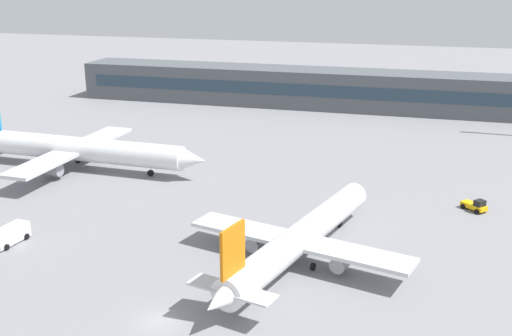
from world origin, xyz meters
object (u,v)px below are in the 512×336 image
object	(u,v)px
airplane_mid	(80,149)
baggage_tug_yellow	(475,205)
airplane_near	(303,236)
service_van_white	(9,235)

from	to	relation	value
airplane_mid	baggage_tug_yellow	world-z (taller)	airplane_mid
baggage_tug_yellow	airplane_mid	bearing A→B (deg)	177.77
airplane_near	airplane_mid	xyz separation A→B (m)	(-42.65, 23.85, 0.51)
airplane_near	airplane_mid	world-z (taller)	airplane_mid
airplane_near	service_van_white	distance (m)	35.61
airplane_mid	service_van_white	world-z (taller)	airplane_mid
airplane_near	airplane_mid	distance (m)	48.86
service_van_white	baggage_tug_yellow	bearing A→B (deg)	25.95
baggage_tug_yellow	airplane_near	bearing A→B (deg)	-132.94
baggage_tug_yellow	service_van_white	distance (m)	61.25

